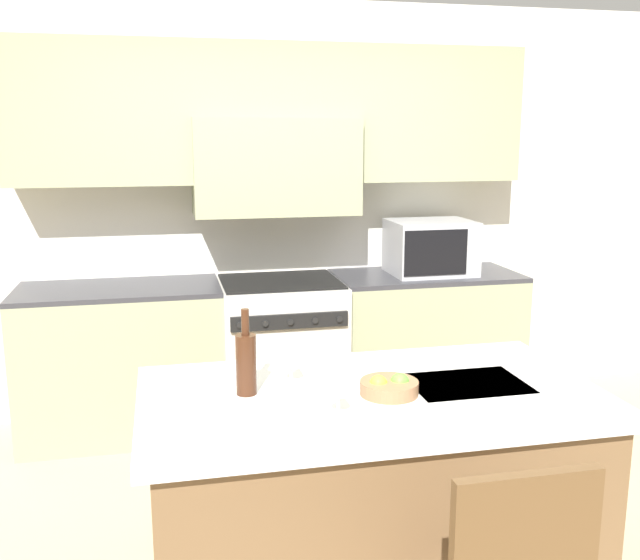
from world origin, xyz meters
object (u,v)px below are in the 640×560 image
at_px(wine_bottle, 246,362).
at_px(fruit_bowl, 389,387).
at_px(range_stove, 281,352).
at_px(wine_glass_far, 291,355).
at_px(wine_glass_near, 338,384).
at_px(microwave, 431,247).

relative_size(wine_bottle, fruit_bowl, 1.49).
distance_m(range_stove, wine_glass_far, 1.92).
distance_m(range_stove, fruit_bowl, 2.07).
bearing_deg(range_stove, wine_bottle, -103.06).
distance_m(wine_glass_near, fruit_bowl, 0.28).
relative_size(microwave, fruit_bowl, 2.50).
bearing_deg(fruit_bowl, range_stove, 91.93).
bearing_deg(wine_glass_near, wine_glass_far, 105.84).
xyz_separation_m(range_stove, fruit_bowl, (0.07, -2.02, 0.48)).
xyz_separation_m(microwave, wine_glass_far, (-1.27, -1.83, -0.09)).
xyz_separation_m(wine_glass_near, fruit_bowl, (0.23, 0.15, -0.08)).
relative_size(range_stove, microwave, 1.76).
height_order(wine_glass_near, fruit_bowl, wine_glass_near).
height_order(microwave, wine_bottle, microwave).
distance_m(wine_bottle, wine_glass_near, 0.38).
bearing_deg(fruit_bowl, microwave, 65.07).
distance_m(microwave, wine_glass_near, 2.48).
distance_m(range_stove, wine_bottle, 2.03).
bearing_deg(microwave, wine_glass_near, -118.32).
bearing_deg(range_stove, wine_glass_near, -94.27).
xyz_separation_m(microwave, wine_bottle, (-1.45, -1.92, -0.07)).
bearing_deg(wine_glass_near, fruit_bowl, 32.40).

